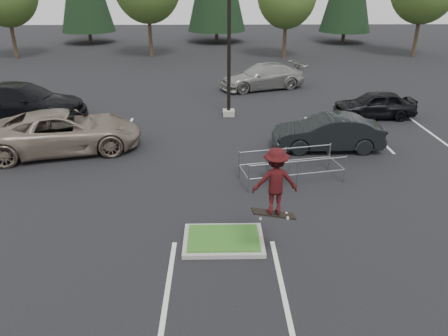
{
  "coord_description": "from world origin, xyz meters",
  "views": [
    {
      "loc": [
        -0.19,
        -10.21,
        6.72
      ],
      "look_at": [
        0.04,
        1.5,
        1.58
      ],
      "focal_mm": 35.0,
      "sensor_mm": 36.0,
      "label": 1
    }
  ],
  "objects_px": {
    "cart_corral": "(281,164)",
    "car_far_silver": "(264,76)",
    "car_r_charc": "(328,133)",
    "light_pole": "(229,25)",
    "car_r_black": "(375,104)",
    "skateboarder": "(275,182)",
    "car_l_black": "(22,102)",
    "car_l_tan": "(63,132)"
  },
  "relations": [
    {
      "from": "car_far_silver",
      "to": "light_pole",
      "type": "bearing_deg",
      "value": -41.21
    },
    {
      "from": "light_pole",
      "to": "car_l_black",
      "type": "height_order",
      "value": "light_pole"
    },
    {
      "from": "skateboarder",
      "to": "car_l_black",
      "type": "height_order",
      "value": "skateboarder"
    },
    {
      "from": "skateboarder",
      "to": "cart_corral",
      "type": "bearing_deg",
      "value": -102.99
    },
    {
      "from": "light_pole",
      "to": "cart_corral",
      "type": "distance_m",
      "value": 9.13
    },
    {
      "from": "cart_corral",
      "to": "car_far_silver",
      "type": "bearing_deg",
      "value": 74.67
    },
    {
      "from": "car_r_charc",
      "to": "car_far_silver",
      "type": "relative_size",
      "value": 0.82
    },
    {
      "from": "car_r_black",
      "to": "car_l_black",
      "type": "bearing_deg",
      "value": -90.08
    },
    {
      "from": "car_r_black",
      "to": "skateboarder",
      "type": "bearing_deg",
      "value": -28.63
    },
    {
      "from": "cart_corral",
      "to": "car_far_silver",
      "type": "height_order",
      "value": "car_far_silver"
    },
    {
      "from": "car_l_black",
      "to": "car_far_silver",
      "type": "xyz_separation_m",
      "value": [
        12.94,
        6.5,
        -0.13
      ]
    },
    {
      "from": "cart_corral",
      "to": "car_far_silver",
      "type": "relative_size",
      "value": 0.68
    },
    {
      "from": "skateboarder",
      "to": "car_r_charc",
      "type": "xyz_separation_m",
      "value": [
        3.3,
        8.0,
        -1.57
      ]
    },
    {
      "from": "cart_corral",
      "to": "car_l_tan",
      "type": "xyz_separation_m",
      "value": [
        -8.6,
        3.08,
        0.22
      ]
    },
    {
      "from": "car_l_black",
      "to": "car_r_black",
      "type": "relative_size",
      "value": 1.56
    },
    {
      "from": "car_l_tan",
      "to": "car_r_charc",
      "type": "distance_m",
      "value": 11.0
    },
    {
      "from": "car_r_black",
      "to": "car_r_charc",
      "type": "bearing_deg",
      "value": -37.96
    },
    {
      "from": "light_pole",
      "to": "car_l_tan",
      "type": "xyz_separation_m",
      "value": [
        -7.0,
        -5.0,
        -3.7
      ]
    },
    {
      "from": "car_r_charc",
      "to": "car_r_black",
      "type": "relative_size",
      "value": 1.1
    },
    {
      "from": "car_r_charc",
      "to": "car_far_silver",
      "type": "bearing_deg",
      "value": -172.31
    },
    {
      "from": "light_pole",
      "to": "skateboarder",
      "type": "relative_size",
      "value": 5.51
    },
    {
      "from": "cart_corral",
      "to": "car_far_silver",
      "type": "xyz_separation_m",
      "value": [
        0.84,
        14.08,
        0.16
      ]
    },
    {
      "from": "car_l_black",
      "to": "car_l_tan",
      "type": "bearing_deg",
      "value": -136.94
    },
    {
      "from": "car_l_tan",
      "to": "car_r_charc",
      "type": "xyz_separation_m",
      "value": [
        11.0,
        0.0,
        -0.11
      ]
    },
    {
      "from": "car_r_charc",
      "to": "car_l_tan",
      "type": "bearing_deg",
      "value": -90.39
    },
    {
      "from": "cart_corral",
      "to": "car_far_silver",
      "type": "distance_m",
      "value": 14.11
    },
    {
      "from": "car_l_black",
      "to": "car_far_silver",
      "type": "height_order",
      "value": "car_l_black"
    },
    {
      "from": "light_pole",
      "to": "car_r_black",
      "type": "xyz_separation_m",
      "value": [
        7.5,
        -0.5,
        -3.86
      ]
    },
    {
      "from": "skateboarder",
      "to": "car_far_silver",
      "type": "bearing_deg",
      "value": -97.82
    },
    {
      "from": "car_r_charc",
      "to": "skateboarder",
      "type": "bearing_deg",
      "value": -22.8
    },
    {
      "from": "cart_corral",
      "to": "skateboarder",
      "type": "height_order",
      "value": "skateboarder"
    },
    {
      "from": "light_pole",
      "to": "car_l_tan",
      "type": "bearing_deg",
      "value": -144.46
    },
    {
      "from": "skateboarder",
      "to": "car_r_charc",
      "type": "bearing_deg",
      "value": -115.0
    },
    {
      "from": "car_l_tan",
      "to": "car_far_silver",
      "type": "distance_m",
      "value": 14.5
    },
    {
      "from": "skateboarder",
      "to": "car_far_silver",
      "type": "relative_size",
      "value": 0.33
    },
    {
      "from": "car_l_tan",
      "to": "skateboarder",
      "type": "bearing_deg",
      "value": -150.47
    },
    {
      "from": "light_pole",
      "to": "car_l_tan",
      "type": "distance_m",
      "value": 9.36
    },
    {
      "from": "skateboarder",
      "to": "car_far_silver",
      "type": "xyz_separation_m",
      "value": [
        1.74,
        19.0,
        -1.52
      ]
    },
    {
      "from": "car_r_charc",
      "to": "car_r_black",
      "type": "distance_m",
      "value": 5.7
    },
    {
      "from": "car_far_silver",
      "to": "skateboarder",
      "type": "bearing_deg",
      "value": -24.31
    },
    {
      "from": "car_l_black",
      "to": "car_r_black",
      "type": "distance_m",
      "value": 18.0
    },
    {
      "from": "light_pole",
      "to": "skateboarder",
      "type": "xyz_separation_m",
      "value": [
        0.7,
        -13.0,
        -2.24
      ]
    }
  ]
}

